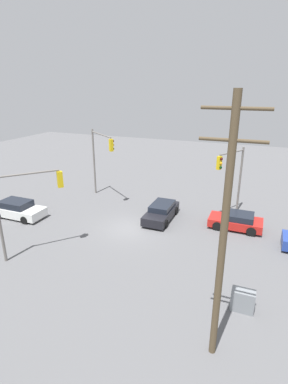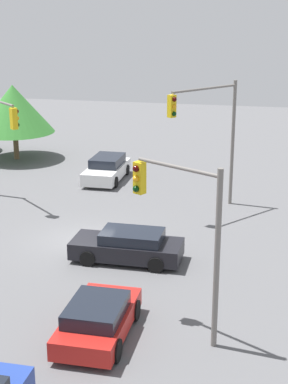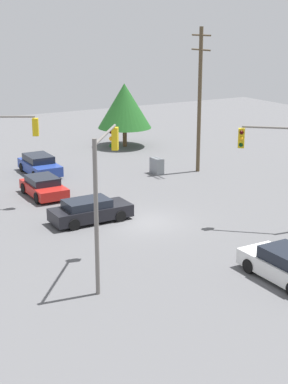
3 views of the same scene
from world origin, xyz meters
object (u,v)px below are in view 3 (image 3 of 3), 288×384
Objects in this scene: traffic_signal_main at (6,143)px; traffic_signal_cross at (104,178)px; sedan_red at (44,187)px; traffic_signal_aux at (283,157)px; electrical_cabinet at (157,166)px; sedan_white at (287,266)px; sedan_dark at (90,211)px; sedan_blue at (39,165)px.

traffic_signal_main is 12.14m from traffic_signal_cross.
traffic_signal_aux reaches higher than sedan_red.
sedan_white is at bearing 166.03° from electrical_cabinet.
sedan_dark is 4.01× the size of electrical_cabinet.
electrical_cabinet is at bearing 150.60° from sedan_blue.
traffic_signal_main is at bearing -149.27° from sedan_dark.
electrical_cabinet is at bearing -49.99° from traffic_signal_aux.
sedan_white is 19.19m from electrical_cabinet.
sedan_blue is 0.67× the size of traffic_signal_cross.
sedan_red is (17.37, 4.66, -0.06)m from sedan_white.
sedan_red reaches higher than electrical_cabinet.
traffic_signal_aux is 5.06× the size of electrical_cabinet.
traffic_signal_main is (16.46, 7.17, 3.23)m from sedan_white.
sedan_dark is 0.79× the size of traffic_signal_aux.
traffic_signal_cross is at bearing 146.90° from sedan_white.
sedan_white is at bearing 91.82° from traffic_signal_aux.
sedan_red is 6.00m from sedan_dark.
traffic_signal_main is 1.00× the size of traffic_signal_aux.
sedan_white is 0.79× the size of traffic_signal_main.
electrical_cabinet is at bearing 76.03° from sedan_white.
sedan_white is 3.97× the size of electrical_cabinet.
traffic_signal_cross is at bearing 141.63° from electrical_cabinet.
sedan_blue is (22.86, 2.89, -0.01)m from sedan_white.
sedan_blue is at bearing 173.72° from sedan_dark.
traffic_signal_cross reaches higher than traffic_signal_main.
sedan_blue is at bearing 85.50° from traffic_signal_main.
sedan_white is 7.65m from traffic_signal_aux.
traffic_signal_cross is at bearing -58.41° from traffic_signal_main.
traffic_signal_aux reaches higher than sedan_white.
sedan_blue is at bearing 60.60° from electrical_cabinet.
sedan_white is 0.99× the size of sedan_dark.
sedan_blue is at bearing -26.35° from traffic_signal_aux.
sedan_blue reaches higher than electrical_cabinet.
sedan_blue is (5.49, -1.76, 0.05)m from sedan_red.
traffic_signal_cross is 11.10m from traffic_signal_aux.
sedan_white is 12.13m from sedan_dark.
traffic_signal_aux is at bearing -47.14° from traffic_signal_cross.
sedan_white reaches higher than sedan_red.
sedan_red is at bearing 105.00° from sedan_white.
sedan_white reaches higher than electrical_cabinet.
electrical_cabinet is at bearing -0.63° from traffic_signal_cross.
sedan_blue is at bearing 97.21° from sedan_white.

